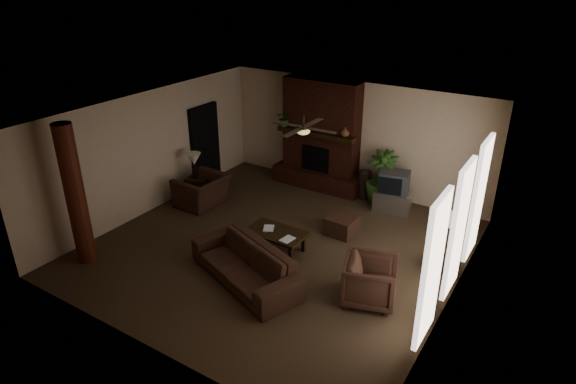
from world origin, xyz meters
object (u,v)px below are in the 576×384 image
Objects in this scene: lamp_left at (194,161)px; floor_vase at (365,182)px; ottoman at (342,225)px; armchair_left at (201,186)px; log_column at (75,195)px; sofa at (245,258)px; tv_stand at (392,201)px; side_table_left at (199,188)px; lamp_right at (450,224)px; floor_plant at (380,189)px; coffee_table at (276,234)px; side_table_right at (445,257)px; armchair_right at (370,279)px.

floor_vase is at bearing 32.85° from lamp_left.
lamp_left reaches higher than ottoman.
armchair_left is at bearing -171.32° from ottoman.
log_column is 5.39m from ottoman.
tv_stand is (1.24, 4.13, -0.22)m from sofa.
side_table_left reaches higher than ottoman.
lamp_right is (2.29, -0.24, 0.80)m from ottoman.
log_column is at bearing -125.61° from floor_plant.
coffee_table is 2.00× the size of ottoman.
lamp_left is at bearing 90.82° from log_column.
sofa is 4.02× the size of ottoman.
log_column reaches higher than ottoman.
lamp_left is (-0.03, -0.06, 0.73)m from side_table_left.
floor_plant is 2.42× the size of side_table_left.
armchair_left is 1.74× the size of lamp_left.
lamp_right reaches higher than floor_plant.
coffee_table is (-0.10, 1.18, -0.10)m from sofa.
tv_stand is 0.93m from floor_vase.
sofa reaches higher than side_table_right.
floor_vase is 0.58× the size of floor_plant.
armchair_right is 0.75× the size of coffee_table.
armchair_left is 4.01m from floor_vase.
floor_plant is at bearing 54.39° from log_column.
log_column reaches higher than lamp_left.
ottoman is at bearing 43.50° from log_column.
log_column reaches higher than side_table_right.
side_table_left is 1.00× the size of side_table_right.
lamp_right is at bearing -56.43° from tv_stand.
log_column is at bearing -4.64° from armchair_left.
ottoman is at bearing 5.03° from lamp_left.
ottoman is 0.71× the size of tv_stand.
side_table_left reaches higher than tv_stand.
sofa is at bearing 19.71° from log_column.
armchair_left is at bearing -176.69° from side_table_right.
log_column reaches higher than tv_stand.
log_column is 4.31× the size of lamp_right.
lamp_left is 6.19m from side_table_right.
log_column is 7.08m from side_table_right.
armchair_left is 0.94× the size of coffee_table.
lamp_left is (-3.14, 2.17, 0.53)m from sofa.
side_table_right is at bearing 29.27° from log_column.
floor_vase is (0.48, 3.26, 0.06)m from coffee_table.
side_table_right is (2.29, -0.20, 0.08)m from ottoman.
armchair_left is at bearing 84.23° from log_column.
floor_vase is (3.47, 5.55, -0.97)m from log_column.
armchair_right is at bearing 76.16° from armchair_left.
armchair_right is at bearing -116.39° from side_table_right.
floor_vase is (0.38, 4.44, -0.04)m from sofa.
side_table_right is 0.85× the size of lamp_right.
armchair_right is 3.61m from tv_stand.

